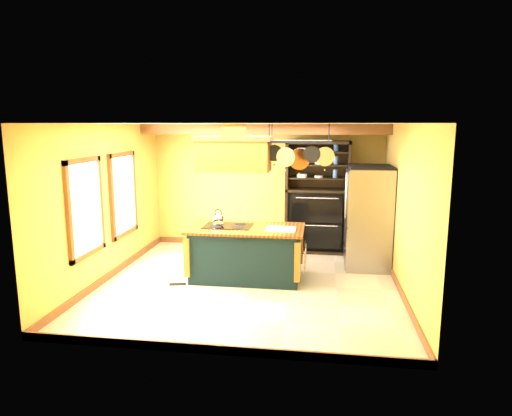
% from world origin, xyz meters
% --- Properties ---
extents(floor, '(5.00, 5.00, 0.00)m').
position_xyz_m(floor, '(0.00, 0.00, 0.00)').
color(floor, beige).
rests_on(floor, ground).
extents(ceiling, '(5.00, 5.00, 0.00)m').
position_xyz_m(ceiling, '(0.00, 0.00, 2.70)').
color(ceiling, white).
rests_on(ceiling, wall_back).
extents(wall_back, '(5.00, 0.02, 2.70)m').
position_xyz_m(wall_back, '(0.00, 2.50, 1.35)').
color(wall_back, gold).
rests_on(wall_back, floor).
extents(wall_front, '(5.00, 0.02, 2.70)m').
position_xyz_m(wall_front, '(0.00, -2.50, 1.35)').
color(wall_front, gold).
rests_on(wall_front, floor).
extents(wall_left, '(0.02, 5.00, 2.70)m').
position_xyz_m(wall_left, '(-2.50, 0.00, 1.35)').
color(wall_left, gold).
rests_on(wall_left, floor).
extents(wall_right, '(0.02, 5.00, 2.70)m').
position_xyz_m(wall_right, '(2.50, 0.00, 1.35)').
color(wall_right, gold).
rests_on(wall_right, floor).
extents(ceiling_beam, '(5.00, 0.15, 0.20)m').
position_xyz_m(ceiling_beam, '(0.00, 1.70, 2.59)').
color(ceiling_beam, brown).
rests_on(ceiling_beam, ceiling).
extents(window_near, '(0.06, 1.06, 1.56)m').
position_xyz_m(window_near, '(-2.47, -0.80, 1.40)').
color(window_near, brown).
rests_on(window_near, wall_left).
extents(window_far, '(0.06, 1.06, 1.56)m').
position_xyz_m(window_far, '(-2.47, 0.60, 1.40)').
color(window_far, brown).
rests_on(window_far, wall_left).
extents(kitchen_island, '(2.01, 1.12, 1.11)m').
position_xyz_m(kitchen_island, '(-0.10, 0.27, 0.47)').
color(kitchen_island, '#12272B').
rests_on(kitchen_island, floor).
extents(range_hood, '(1.28, 0.73, 0.80)m').
position_xyz_m(range_hood, '(-0.30, 0.27, 2.23)').
color(range_hood, '#A46E29').
rests_on(range_hood, ceiling).
extents(pot_rack, '(1.15, 0.53, 0.77)m').
position_xyz_m(pot_rack, '(0.81, 0.28, 2.30)').
color(pot_rack, black).
rests_on(pot_rack, ceiling).
extents(refrigerator, '(0.82, 0.97, 1.89)m').
position_xyz_m(refrigerator, '(2.07, 1.26, 0.92)').
color(refrigerator, gray).
rests_on(refrigerator, floor).
extents(hutch, '(1.33, 0.60, 2.35)m').
position_xyz_m(hutch, '(1.11, 2.24, 0.90)').
color(hutch, black).
rests_on(hutch, floor).
extents(floor_register, '(0.30, 0.17, 0.01)m').
position_xyz_m(floor_register, '(-1.20, -0.23, 0.01)').
color(floor_register, black).
rests_on(floor_register, floor).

